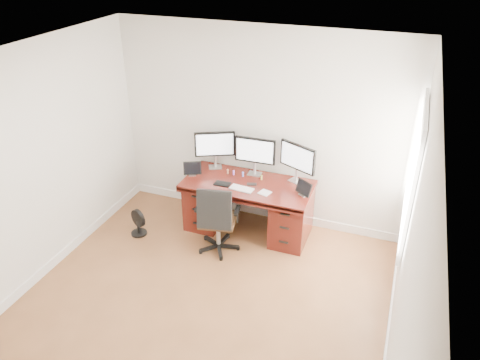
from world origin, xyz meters
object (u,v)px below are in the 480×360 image
(floor_fan, at_px, (138,223))
(monitor_center, at_px, (255,152))
(office_chair, at_px, (217,230))
(desk, at_px, (249,205))
(keyboard, at_px, (242,189))

(floor_fan, xyz_separation_m, monitor_center, (1.37, 0.87, 0.91))
(floor_fan, bearing_deg, office_chair, 25.40)
(desk, relative_size, keyboard, 5.54)
(desk, bearing_deg, floor_fan, -155.19)
(monitor_center, height_order, keyboard, monitor_center)
(desk, distance_m, keyboard, 0.41)
(floor_fan, bearing_deg, keyboard, 40.71)
(desk, bearing_deg, keyboard, -95.89)
(floor_fan, height_order, monitor_center, monitor_center)
(floor_fan, bearing_deg, desk, 48.13)
(monitor_center, xyz_separation_m, keyboard, (-0.02, -0.45, -0.33))
(desk, height_order, office_chair, office_chair)
(keyboard, bearing_deg, desk, 89.75)
(monitor_center, bearing_deg, keyboard, -94.65)
(office_chair, xyz_separation_m, monitor_center, (0.21, 0.83, 0.77))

